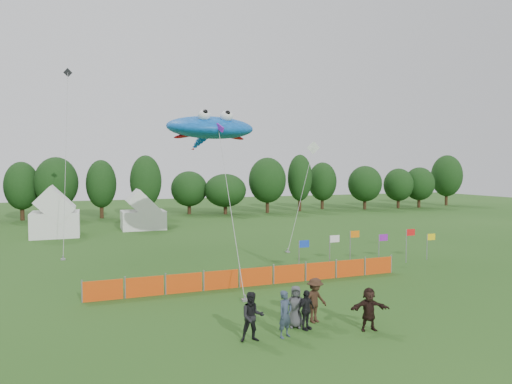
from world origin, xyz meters
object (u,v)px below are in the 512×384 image
object	(u,v)px
tent_left	(55,216)
spectator_c	(315,300)
spectator_b	(252,317)
spectator_d	(306,310)
spectator_e	(296,307)
barrier_fence	(256,277)
spectator_a	(285,314)
stingray_kite	(209,128)
tent_right	(143,214)
spectator_f	(369,309)

from	to	relation	value
tent_left	spectator_c	size ratio (longest dim) A/B	2.31
spectator_b	spectator_c	world-z (taller)	spectator_c
spectator_d	spectator_c	bearing A→B (deg)	17.88
spectator_c	spectator_e	distance (m)	1.04
barrier_fence	spectator_c	bearing A→B (deg)	-88.27
spectator_a	spectator_b	bearing A→B (deg)	153.41
barrier_fence	spectator_e	size ratio (longest dim) A/B	10.54
spectator_d	spectator_e	world-z (taller)	spectator_e
spectator_b	spectator_c	size ratio (longest dim) A/B	0.99
tent_left	spectator_a	size ratio (longest dim) A/B	2.41
tent_left	spectator_d	distance (m)	32.75
spectator_a	stingray_kite	size ratio (longest dim) A/B	0.08
spectator_c	tent_right	bearing A→B (deg)	77.98
spectator_a	spectator_b	distance (m)	1.32
spectator_d	spectator_f	size ratio (longest dim) A/B	0.93
spectator_d	spectator_a	bearing A→B (deg)	179.88
spectator_c	spectator_a	bearing A→B (deg)	-167.15
tent_right	spectator_d	distance (m)	33.30
spectator_c	spectator_d	world-z (taller)	spectator_c
spectator_c	spectator_d	size ratio (longest dim) A/B	1.17
spectator_b	spectator_e	distance (m)	2.32
tent_right	spectator_f	xyz separation A→B (m)	(4.70, -34.17, -0.76)
spectator_f	spectator_e	bearing A→B (deg)	166.82
spectator_c	spectator_f	xyz separation A→B (m)	(1.56, -1.60, -0.08)
spectator_c	spectator_d	xyz separation A→B (m)	(-0.75, -0.63, -0.14)
spectator_e	stingray_kite	world-z (taller)	stingray_kite
spectator_b	spectator_d	xyz separation A→B (m)	(2.44, 0.40, -0.13)
spectator_c	spectator_e	world-z (taller)	spectator_c
spectator_b	spectator_f	xyz separation A→B (m)	(4.75, -0.56, -0.07)
tent_right	spectator_c	size ratio (longest dim) A/B	2.42
tent_right	spectator_b	xyz separation A→B (m)	(-0.05, -33.61, -0.69)
tent_right	spectator_f	distance (m)	34.50
spectator_d	stingray_kite	size ratio (longest dim) A/B	0.07
tent_right	spectator_e	size ratio (longest dim) A/B	2.67
spectator_f	tent_right	bearing A→B (deg)	112.52
tent_left	spectator_a	distance (m)	32.83
spectator_a	spectator_c	distance (m)	2.16
spectator_d	barrier_fence	bearing A→B (deg)	63.10
tent_right	spectator_e	distance (m)	32.89
tent_left	spectator_b	size ratio (longest dim) A/B	2.33
tent_right	spectator_a	size ratio (longest dim) A/B	2.52
spectator_a	spectator_e	size ratio (longest dim) A/B	1.06
barrier_fence	spectator_c	distance (m)	6.47
tent_left	barrier_fence	bearing A→B (deg)	-64.52
tent_right	tent_left	bearing A→B (deg)	-164.62
tent_right	spectator_e	world-z (taller)	tent_right
tent_left	barrier_fence	size ratio (longest dim) A/B	0.24
tent_left	spectator_b	world-z (taller)	tent_left
tent_left	spectator_c	distance (m)	32.40
tent_left	tent_right	size ratio (longest dim) A/B	0.96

